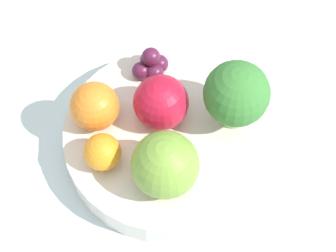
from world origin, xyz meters
TOP-DOWN VIEW (x-y plane):
  - ground_plane at (0.00, 0.00)m, footprint 6.00×6.00m
  - table_surface at (0.00, 0.00)m, footprint 1.20×1.20m
  - bowl at (0.00, 0.00)m, footprint 0.21×0.21m
  - broccoli at (-0.06, 0.01)m, footprint 0.06×0.06m
  - apple_red at (0.00, -0.02)m, footprint 0.05×0.05m
  - apple_green at (0.02, 0.05)m, footprint 0.06×0.06m
  - orange_front at (0.07, 0.01)m, footprint 0.04×0.04m
  - orange_back at (0.06, -0.04)m, footprint 0.05×0.05m
  - grape_cluster at (-0.01, -0.07)m, footprint 0.04×0.04m

SIDE VIEW (x-z plane):
  - ground_plane at x=0.00m, z-range 0.00..0.00m
  - table_surface at x=0.00m, z-range 0.00..0.02m
  - bowl at x=0.00m, z-range 0.02..0.05m
  - grape_cluster at x=-0.01m, z-range 0.05..0.08m
  - orange_front at x=0.07m, z-range 0.05..0.09m
  - orange_back at x=0.06m, z-range 0.05..0.10m
  - apple_red at x=0.00m, z-range 0.05..0.11m
  - apple_green at x=0.02m, z-range 0.05..0.12m
  - broccoli at x=-0.06m, z-range 0.06..0.14m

